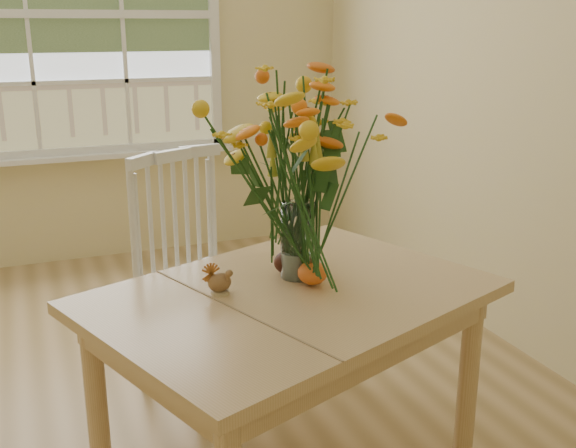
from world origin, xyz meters
name	(u,v)px	position (x,y,z in m)	size (l,w,h in m)	color
wall_back	(30,49)	(0.00, 2.25, 1.35)	(4.00, 0.02, 2.70)	beige
wall_right	(571,61)	(2.00, 0.00, 1.35)	(0.02, 4.50, 2.70)	beige
window	(27,17)	(0.00, 2.21, 1.53)	(2.42, 0.12, 1.74)	silver
dining_table	(290,317)	(0.65, -0.30, 0.57)	(1.47, 1.27, 0.66)	tan
windsor_chair	(193,263)	(0.49, 0.38, 0.55)	(0.60, 0.59, 0.99)	white
flower_vase	(298,165)	(0.72, -0.19, 1.05)	(0.54, 0.54, 0.64)	white
pumpkin	(312,274)	(0.74, -0.28, 0.70)	(0.10, 0.10, 0.08)	#E2531A
turkey_figurine	(220,282)	(0.43, -0.24, 0.70)	(0.08, 0.06, 0.10)	#CCB78C
dark_gourd	(286,264)	(0.69, -0.15, 0.70)	(0.13, 0.09, 0.08)	#38160F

